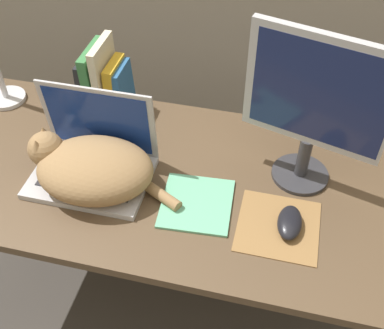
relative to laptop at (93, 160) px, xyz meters
name	(u,v)px	position (x,y,z in m)	size (l,w,h in m)	color
desk	(150,190)	(0.15, 0.03, -0.12)	(1.44, 0.68, 0.73)	brown
laptop	(93,160)	(0.00, 0.00, 0.00)	(0.34, 0.24, 0.26)	#B7B7BC
cat	(91,168)	(0.02, -0.05, 0.02)	(0.46, 0.28, 0.15)	#99754C
external_monitor	(316,105)	(0.59, 0.13, 0.21)	(0.37, 0.16, 0.46)	#333338
mousepad	(278,226)	(0.55, -0.08, -0.05)	(0.21, 0.21, 0.00)	olive
computer_mouse	(290,222)	(0.57, -0.07, -0.03)	(0.06, 0.11, 0.04)	black
book_row	(104,84)	(-0.07, 0.28, 0.06)	(0.15, 0.16, 0.26)	#232328
notepad	(197,203)	(0.32, -0.05, -0.04)	(0.21, 0.21, 0.01)	#6BBC93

